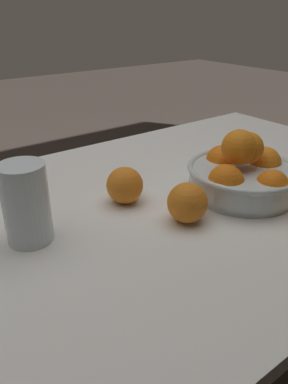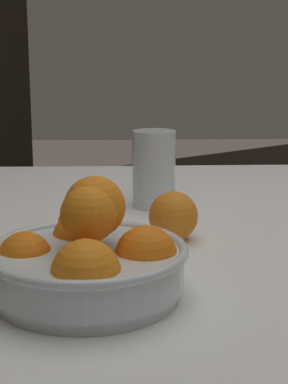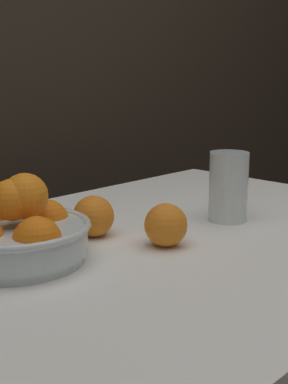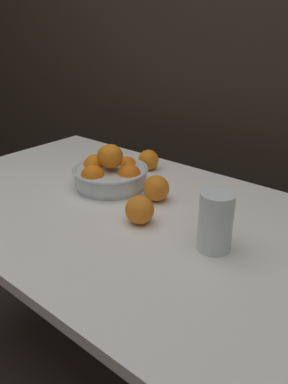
{
  "view_description": "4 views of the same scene",
  "coord_description": "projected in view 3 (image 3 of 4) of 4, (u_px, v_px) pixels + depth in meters",
  "views": [
    {
      "loc": [
        0.47,
        0.56,
        1.09
      ],
      "look_at": [
        0.08,
        0.03,
        0.76
      ],
      "focal_mm": 35.0,
      "sensor_mm": 36.0,
      "label": 1
    },
    {
      "loc": [
        -0.9,
        0.05,
        1.01
      ],
      "look_at": [
        0.07,
        0.01,
        0.79
      ],
      "focal_mm": 60.0,
      "sensor_mm": 36.0,
      "label": 2
    },
    {
      "loc": [
        -0.62,
        -0.65,
        1.02
      ],
      "look_at": [
        0.09,
        0.04,
        0.79
      ],
      "focal_mm": 50.0,
      "sensor_mm": 36.0,
      "label": 3
    },
    {
      "loc": [
        0.66,
        -0.71,
        1.21
      ],
      "look_at": [
        0.04,
        0.02,
        0.77
      ],
      "focal_mm": 35.0,
      "sensor_mm": 36.0,
      "label": 4
    }
  ],
  "objects": [
    {
      "name": "orange_loose_front",
      "position": [
        94.0,
        216.0,
        1.02
      ],
      "size": [
        0.08,
        0.08,
        0.08
      ],
      "primitive_type": "sphere",
      "color": "orange",
      "rests_on": "dining_table"
    },
    {
      "name": "fruit_bowl",
      "position": [
        16.0,
        233.0,
        0.88
      ],
      "size": [
        0.25,
        0.25,
        0.15
      ],
      "color": "silver",
      "rests_on": "dining_table"
    },
    {
      "name": "dining_table",
      "position": [
        122.0,
        288.0,
        0.96
      ],
      "size": [
        1.43,
        0.82,
        0.71
      ],
      "color": "white",
      "rests_on": "ground_plane"
    },
    {
      "name": "juice_glass",
      "position": [
        228.0,
        190.0,
        1.12
      ],
      "size": [
        0.08,
        0.08,
        0.15
      ],
      "color": "#F4A314",
      "rests_on": "dining_table"
    },
    {
      "name": "orange_loose_near_bowl",
      "position": [
        166.0,
        225.0,
        0.96
      ],
      "size": [
        0.08,
        0.08,
        0.08
      ],
      "primitive_type": "sphere",
      "color": "orange",
      "rests_on": "dining_table"
    }
  ]
}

